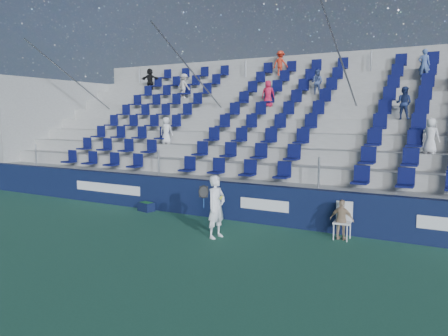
# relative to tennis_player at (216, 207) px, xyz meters

# --- Properties ---
(ground) EXTENTS (70.00, 70.00, 0.00)m
(ground) POSITION_rel_tennis_player_xyz_m (-0.96, -1.03, -0.86)
(ground) COLOR #2A634A
(ground) RESTS_ON ground
(sponsor_wall) EXTENTS (24.00, 0.32, 1.20)m
(sponsor_wall) POSITION_rel_tennis_player_xyz_m (-0.96, 2.12, -0.26)
(sponsor_wall) COLOR #10193C
(sponsor_wall) RESTS_ON ground
(grandstand) EXTENTS (24.00, 8.17, 6.63)m
(grandstand) POSITION_rel_tennis_player_xyz_m (-0.96, 7.22, 1.27)
(grandstand) COLOR #A8A9A3
(grandstand) RESTS_ON ground
(tennis_player) EXTENTS (0.69, 0.69, 1.72)m
(tennis_player) POSITION_rel_tennis_player_xyz_m (0.00, 0.00, 0.00)
(tennis_player) COLOR white
(tennis_player) RESTS_ON ground
(line_judge_chair) EXTENTS (0.48, 0.50, 1.01)m
(line_judge_chair) POSITION_rel_tennis_player_xyz_m (3.04, 1.63, -0.29)
(line_judge_chair) COLOR white
(line_judge_chair) RESTS_ON ground
(line_judge) EXTENTS (0.65, 0.29, 1.10)m
(line_judge) POSITION_rel_tennis_player_xyz_m (3.04, 1.47, -0.31)
(line_judge) COLOR tan
(line_judge) RESTS_ON ground
(ball_bin) EXTENTS (0.63, 0.48, 0.32)m
(ball_bin) POSITION_rel_tennis_player_xyz_m (-3.87, 1.72, -0.69)
(ball_bin) COLOR #0E1534
(ball_bin) RESTS_ON ground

